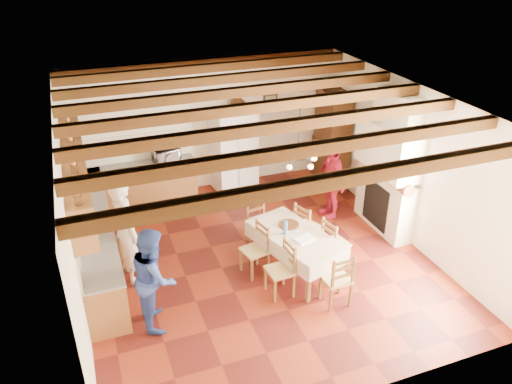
% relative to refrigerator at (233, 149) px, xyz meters
% --- Properties ---
extents(floor, '(6.00, 6.50, 0.02)m').
position_rel_refrigerator_xyz_m(floor, '(-0.55, -3.00, -0.95)').
color(floor, '#4C1410').
rests_on(floor, ground).
extents(ceiling, '(6.00, 6.50, 0.02)m').
position_rel_refrigerator_xyz_m(ceiling, '(-0.55, -3.00, 2.07)').
color(ceiling, beige).
rests_on(ceiling, ground).
extents(wall_back, '(6.00, 0.02, 3.00)m').
position_rel_refrigerator_xyz_m(wall_back, '(-0.55, 0.26, 0.56)').
color(wall_back, beige).
rests_on(wall_back, ground).
extents(wall_front, '(6.00, 0.02, 3.00)m').
position_rel_refrigerator_xyz_m(wall_front, '(-0.55, -6.26, 0.56)').
color(wall_front, beige).
rests_on(wall_front, ground).
extents(wall_left, '(0.02, 6.50, 3.00)m').
position_rel_refrigerator_xyz_m(wall_left, '(-3.56, -3.00, 0.56)').
color(wall_left, beige).
rests_on(wall_left, ground).
extents(wall_right, '(0.02, 6.50, 3.00)m').
position_rel_refrigerator_xyz_m(wall_right, '(2.46, -3.00, 0.56)').
color(wall_right, beige).
rests_on(wall_right, ground).
extents(ceiling_beams, '(6.00, 6.30, 0.16)m').
position_rel_refrigerator_xyz_m(ceiling_beams, '(-0.55, -3.00, 1.97)').
color(ceiling_beams, '#37200B').
rests_on(ceiling_beams, ground).
extents(lower_cabinets_left, '(0.60, 4.30, 0.86)m').
position_rel_refrigerator_xyz_m(lower_cabinets_left, '(-3.25, -1.95, -0.51)').
color(lower_cabinets_left, brown).
rests_on(lower_cabinets_left, ground).
extents(lower_cabinets_back, '(2.30, 0.60, 0.86)m').
position_rel_refrigerator_xyz_m(lower_cabinets_back, '(-2.10, -0.05, -0.51)').
color(lower_cabinets_back, brown).
rests_on(lower_cabinets_back, ground).
extents(countertop_left, '(0.62, 4.30, 0.04)m').
position_rel_refrigerator_xyz_m(countertop_left, '(-3.25, -1.95, -0.06)').
color(countertop_left, slate).
rests_on(countertop_left, lower_cabinets_left).
extents(countertop_back, '(2.34, 0.62, 0.04)m').
position_rel_refrigerator_xyz_m(countertop_back, '(-2.10, -0.05, -0.06)').
color(countertop_back, slate).
rests_on(countertop_back, lower_cabinets_back).
extents(backsplash_left, '(0.03, 4.30, 0.60)m').
position_rel_refrigerator_xyz_m(backsplash_left, '(-3.54, -1.95, 0.26)').
color(backsplash_left, white).
rests_on(backsplash_left, ground).
extents(backsplash_back, '(2.30, 0.03, 0.60)m').
position_rel_refrigerator_xyz_m(backsplash_back, '(-2.10, 0.23, 0.26)').
color(backsplash_back, white).
rests_on(backsplash_back, ground).
extents(upper_cabinets, '(0.35, 4.20, 0.70)m').
position_rel_refrigerator_xyz_m(upper_cabinets, '(-3.38, -1.95, 0.91)').
color(upper_cabinets, brown).
rests_on(upper_cabinets, ground).
extents(fireplace, '(0.56, 1.60, 2.80)m').
position_rel_refrigerator_xyz_m(fireplace, '(2.17, -2.80, 0.46)').
color(fireplace, beige).
rests_on(fireplace, ground).
extents(wall_picture, '(0.34, 0.03, 0.42)m').
position_rel_refrigerator_xyz_m(wall_picture, '(1.00, 0.23, 0.91)').
color(wall_picture, '#312315').
rests_on(wall_picture, ground).
extents(refrigerator, '(1.03, 0.88, 1.88)m').
position_rel_refrigerator_xyz_m(refrigerator, '(0.00, 0.00, 0.00)').
color(refrigerator, white).
rests_on(refrigerator, floor).
extents(hutch, '(0.68, 1.29, 2.24)m').
position_rel_refrigerator_xyz_m(hutch, '(2.20, -0.58, 0.18)').
color(hutch, '#38190D').
rests_on(hutch, floor).
extents(dining_table, '(1.33, 1.91, 0.76)m').
position_rel_refrigerator_xyz_m(dining_table, '(-0.04, -3.51, -0.26)').
color(dining_table, white).
rests_on(dining_table, floor).
extents(chandelier, '(0.47, 0.47, 0.03)m').
position_rel_refrigerator_xyz_m(chandelier, '(-0.04, -3.51, 1.31)').
color(chandelier, black).
rests_on(chandelier, ground).
extents(chair_left_near, '(0.43, 0.45, 0.96)m').
position_rel_refrigerator_xyz_m(chair_left_near, '(-0.53, -4.00, -0.46)').
color(chair_left_near, brown).
rests_on(chair_left_near, floor).
extents(chair_left_far, '(0.48, 0.50, 0.96)m').
position_rel_refrigerator_xyz_m(chair_left_far, '(-0.71, -3.33, -0.46)').
color(chair_left_far, brown).
rests_on(chair_left_far, floor).
extents(chair_right_near, '(0.47, 0.49, 0.96)m').
position_rel_refrigerator_xyz_m(chair_right_near, '(0.71, -3.62, -0.46)').
color(chair_right_near, brown).
rests_on(chair_right_near, floor).
extents(chair_right_far, '(0.52, 0.54, 0.96)m').
position_rel_refrigerator_xyz_m(chair_right_far, '(0.49, -2.94, -0.46)').
color(chair_right_far, brown).
rests_on(chair_right_far, floor).
extents(chair_end_near, '(0.43, 0.41, 0.96)m').
position_rel_refrigerator_xyz_m(chair_end_near, '(0.23, -4.53, -0.46)').
color(chair_end_near, brown).
rests_on(chair_end_near, floor).
extents(chair_end_far, '(0.49, 0.47, 0.96)m').
position_rel_refrigerator_xyz_m(chair_end_far, '(-0.27, -2.45, -0.46)').
color(chair_end_far, brown).
rests_on(chair_end_far, floor).
extents(person_man, '(0.57, 0.76, 1.91)m').
position_rel_refrigerator_xyz_m(person_man, '(-2.75, -2.68, 0.02)').
color(person_man, silver).
rests_on(person_man, floor).
extents(person_woman_blue, '(0.72, 0.87, 1.64)m').
position_rel_refrigerator_xyz_m(person_woman_blue, '(-2.52, -3.94, -0.12)').
color(person_woman_blue, '#2C4391').
rests_on(person_woman_blue, floor).
extents(person_woman_red, '(0.42, 0.97, 1.65)m').
position_rel_refrigerator_xyz_m(person_woman_red, '(1.46, -2.00, -0.12)').
color(person_woman_red, '#B21831').
rests_on(person_woman_red, floor).
extents(microwave, '(0.62, 0.51, 0.30)m').
position_rel_refrigerator_xyz_m(microwave, '(-1.54, -0.05, 0.11)').
color(microwave, silver).
rests_on(microwave, countertop_back).
extents(fridge_vase, '(0.39, 0.39, 0.34)m').
position_rel_refrigerator_xyz_m(fridge_vase, '(0.14, 0.00, 1.11)').
color(fridge_vase, '#38190D').
rests_on(fridge_vase, refrigerator).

